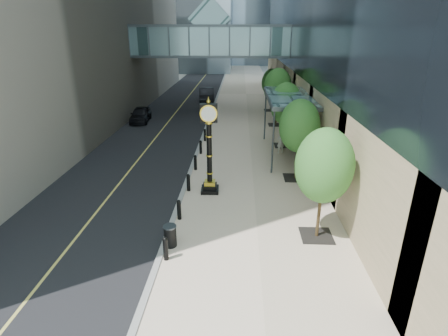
{
  "coord_description": "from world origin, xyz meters",
  "views": [
    {
      "loc": [
        0.11,
        -10.43,
        8.53
      ],
      "look_at": [
        -0.59,
        4.95,
        2.44
      ],
      "focal_mm": 28.0,
      "sensor_mm": 36.0,
      "label": 1
    }
  ],
  "objects": [
    {
      "name": "skywalk",
      "position": [
        -3.0,
        28.0,
        7.71
      ],
      "size": [
        17.0,
        4.2,
        5.8
      ],
      "color": "slate",
      "rests_on": "ground"
    },
    {
      "name": "ground",
      "position": [
        0.0,
        0.0,
        0.0
      ],
      "size": [
        320.0,
        320.0,
        0.0
      ],
      "primitive_type": "plane",
      "color": "gray",
      "rests_on": "ground"
    },
    {
      "name": "car_near",
      "position": [
        -9.75,
        23.4,
        0.74
      ],
      "size": [
        2.04,
        4.36,
        1.44
      ],
      "primitive_type": "imported",
      "rotation": [
        0.0,
        0.0,
        0.08
      ],
      "color": "black",
      "rests_on": "road"
    },
    {
      "name": "sidewalk",
      "position": [
        1.0,
        40.0,
        0.03
      ],
      "size": [
        8.0,
        180.0,
        0.06
      ],
      "primitive_type": "cube",
      "color": "beige",
      "rests_on": "ground"
    },
    {
      "name": "road",
      "position": [
        -7.0,
        40.0,
        0.01
      ],
      "size": [
        8.0,
        180.0,
        0.02
      ],
      "primitive_type": "cube",
      "color": "black",
      "rests_on": "ground"
    },
    {
      "name": "street_trees",
      "position": [
        3.6,
        15.91,
        3.39
      ],
      "size": [
        2.58,
        28.32,
        5.3
      ],
      "color": "black",
      "rests_on": "sidewalk"
    },
    {
      "name": "curb",
      "position": [
        -3.0,
        40.0,
        0.04
      ],
      "size": [
        0.25,
        180.0,
        0.07
      ],
      "primitive_type": "cube",
      "color": "gray",
      "rests_on": "ground"
    },
    {
      "name": "bollard_row",
      "position": [
        -2.7,
        9.0,
        0.51
      ],
      "size": [
        0.2,
        16.2,
        0.9
      ],
      "color": "black",
      "rests_on": "sidewalk"
    },
    {
      "name": "trash_bin",
      "position": [
        -2.7,
        1.95,
        0.51
      ],
      "size": [
        0.67,
        0.67,
        0.9
      ],
      "primitive_type": "cylinder",
      "rotation": [
        0.0,
        0.0,
        -0.37
      ],
      "color": "black",
      "rests_on": "sidewalk"
    },
    {
      "name": "street_clock",
      "position": [
        -1.49,
        7.35,
        2.31
      ],
      "size": [
        1.0,
        1.0,
        5.18
      ],
      "rotation": [
        0.0,
        0.0,
        0.03
      ],
      "color": "black",
      "rests_on": "sidewalk"
    },
    {
      "name": "pedestrian",
      "position": [
        3.16,
        14.24,
        0.87
      ],
      "size": [
        0.69,
        0.57,
        1.63
      ],
      "primitive_type": "imported",
      "rotation": [
        0.0,
        0.0,
        3.5
      ],
      "color": "#A8A59A",
      "rests_on": "sidewalk"
    },
    {
      "name": "entrance_canopy",
      "position": [
        3.48,
        14.0,
        4.19
      ],
      "size": [
        3.0,
        8.0,
        4.38
      ],
      "color": "#383F44",
      "rests_on": "ground"
    },
    {
      "name": "car_far",
      "position": [
        -4.2,
        34.92,
        0.88
      ],
      "size": [
        2.29,
        5.34,
        1.71
      ],
      "primitive_type": "imported",
      "rotation": [
        0.0,
        0.0,
        3.24
      ],
      "color": "black",
      "rests_on": "road"
    }
  ]
}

